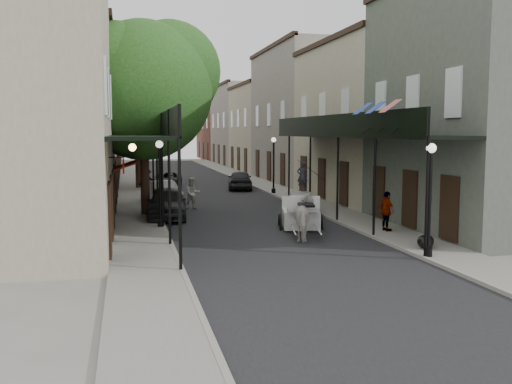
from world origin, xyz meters
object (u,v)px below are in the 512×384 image
lamppost_right_far (274,164)px  pedestrian_sidewalk_left (147,182)px  pedestrian_sidewalk_right (387,211)px  car_right_near (301,203)px  lamppost_right_near (430,198)px  carriage (300,201)px  pedestrian_walking (193,193)px  lamppost_left (160,182)px  tree_near (151,85)px  car_left_mid (163,192)px  tree_far (142,109)px  horse (306,217)px  car_left_far (166,180)px  car_left_near (167,203)px  car_right_far (240,180)px

lamppost_right_far → pedestrian_sidewalk_left: size_ratio=2.18×
pedestrian_sidewalk_left → pedestrian_sidewalk_right: bearing=108.9°
car_right_near → lamppost_right_near: bearing=109.5°
carriage → pedestrian_walking: 8.05m
lamppost_left → pedestrian_sidewalk_right: 9.65m
tree_near → car_left_mid: (0.80, 4.78, -5.82)m
lamppost_right_far → pedestrian_sidewalk_right: 15.30m
tree_far → horse: (5.56, -21.83, -4.95)m
car_left_far → pedestrian_sidewalk_right: bearing=-58.5°
pedestrian_walking → car_left_near: 3.49m
tree_near → horse: tree_near is taller
pedestrian_sidewalk_right → car_right_near: size_ratio=0.40×
carriage → car_left_mid: carriage is taller
tree_far → lamppost_right_far: (8.35, -6.18, -3.79)m
pedestrian_sidewalk_left → car_left_mid: pedestrian_sidewalk_left is taller
lamppost_right_far → tree_near: bearing=-136.7°
car_left_far → car_right_near: size_ratio=1.06×
tree_far → pedestrian_sidewalk_right: (9.17, -21.41, -4.90)m
lamppost_left → lamppost_right_far: 14.53m
horse → car_left_far: size_ratio=0.49×
lamppost_right_near → lamppost_left: same height
tree_near → pedestrian_sidewalk_right: tree_near is taller
car_right_near → pedestrian_walking: bearing=-16.0°
pedestrian_sidewalk_right → lamppost_right_far: bearing=-5.7°
lamppost_right_far → car_left_near: 11.91m
tree_far → carriage: size_ratio=2.89×
tree_far → pedestrian_sidewalk_right: 23.80m
lamppost_right_near → carriage: bearing=107.3°
pedestrian_sidewalk_left → car_left_far: pedestrian_sidewalk_left is taller
lamppost_right_far → car_left_far: (-6.70, 6.28, -1.45)m
tree_far → pedestrian_sidewalk_right: bearing=-66.8°
tree_near → pedestrian_walking: (2.20, 1.92, -5.62)m
tree_near → car_left_far: 15.36m
horse → car_right_near: 6.92m
lamppost_left → car_left_near: 3.30m
lamppost_right_near → lamppost_right_far: 20.00m
tree_far → car_left_near: size_ratio=1.89×
lamppost_right_near → pedestrian_sidewalk_right: 4.96m
lamppost_left → tree_far: bearing=90.5°
pedestrian_sidewalk_left → carriage: bearing=103.2°
car_left_far → car_right_near: bearing=-57.0°
lamppost_left → lamppost_right_far: size_ratio=1.00×
lamppost_right_far → car_right_far: 4.39m
lamppost_right_near → car_left_mid: 18.59m
lamppost_right_near → horse: bearing=122.7°
tree_near → lamppost_right_near: (8.30, -12.18, -4.44)m
lamppost_right_far → car_left_mid: 8.21m
lamppost_right_far → car_left_mid: size_ratio=0.92×
car_right_near → lamppost_left: bearing=37.1°
lamppost_right_far → car_right_near: 9.16m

